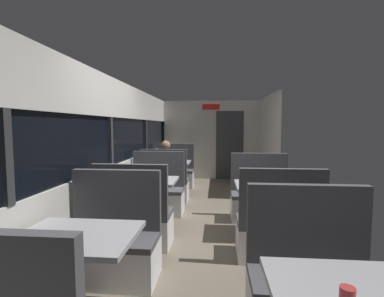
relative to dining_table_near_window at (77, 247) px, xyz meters
The scene contains 19 objects.
ground_plane 2.36m from the dining_table_near_window, 66.82° to the left, with size 3.30×9.20×0.02m, color #665B4C.
carriage_window_panel_left 2.21m from the dining_table_near_window, 104.90° to the left, with size 0.09×8.48×2.30m.
carriage_end_bulkhead 6.38m from the dining_table_near_window, 81.37° to the left, with size 2.90×0.11×2.30m.
carriage_aisle_panel_right 5.63m from the dining_table_near_window, 65.26° to the left, with size 0.08×2.40×2.30m, color beige.
dining_table_near_window is the anchor object (origin of this frame).
bench_near_window_facing_entry 0.77m from the dining_table_near_window, 90.00° to the left, with size 0.95×0.50×1.10m.
dining_table_mid_window 2.17m from the dining_table_near_window, 90.00° to the left, with size 0.90×0.70×0.74m.
bench_mid_window_facing_end 1.51m from the dining_table_near_window, 90.00° to the left, with size 0.95×0.50×1.10m.
bench_mid_window_facing_entry 2.89m from the dining_table_near_window, 90.00° to the left, with size 0.95×0.50×1.10m.
dining_table_far_window 4.35m from the dining_table_near_window, 90.00° to the left, with size 0.90×0.70×0.74m.
bench_far_window_facing_end 3.66m from the dining_table_near_window, 90.00° to the left, with size 0.95×0.50×1.10m.
bench_far_window_facing_entry 5.06m from the dining_table_near_window, 90.00° to the left, with size 0.95×0.50×1.10m.
bench_front_aisle_facing_entry 1.82m from the dining_table_near_window, ahead, with size 0.95×0.50×1.10m.
dining_table_rear_aisle 2.67m from the dining_table_near_window, 47.80° to the left, with size 0.90×0.70×0.74m.
bench_rear_aisle_facing_end 2.22m from the dining_table_near_window, 35.46° to the left, with size 0.95×0.50×1.10m.
bench_rear_aisle_facing_entry 3.23m from the dining_table_near_window, 56.20° to the left, with size 0.95×0.50×1.10m.
seated_passenger 3.72m from the dining_table_near_window, 90.00° to the left, with size 0.47×0.55×1.26m.
coffee_cup_primary 2.24m from the dining_table_near_window, 90.26° to the left, with size 0.07×0.07×0.09m.
coffee_cup_secondary 1.82m from the dining_table_near_window, 23.17° to the right, with size 0.07×0.07×0.09m.
Camera 1 is at (0.17, -4.07, 1.56)m, focal length 26.09 mm.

